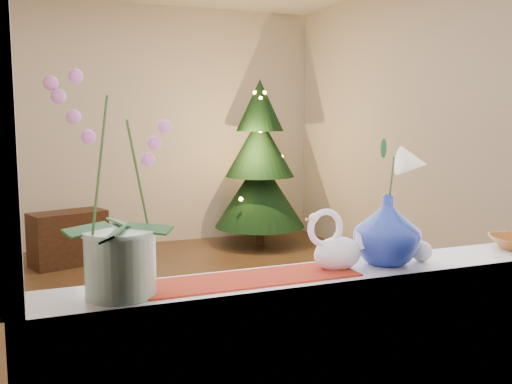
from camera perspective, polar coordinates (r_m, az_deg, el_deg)
ground at (r=4.38m, az=-7.31°, el=-11.79°), size 5.00×5.00×0.00m
wall_back at (r=6.59m, az=-13.05°, el=6.42°), size 4.50×0.10×2.70m
wall_front at (r=1.83m, az=12.29°, el=4.71°), size 4.50×0.10×2.70m
wall_right at (r=5.18m, az=17.41°, el=6.10°), size 0.10×5.00×2.70m
windowsill at (r=2.01m, az=9.84°, el=-8.04°), size 2.20×0.26×0.04m
window_frame at (r=1.87m, az=12.06°, el=15.51°), size 2.22×0.06×1.60m
runner at (r=1.84m, az=-0.41°, el=-8.65°), size 0.70×0.20×0.01m
orchid_pot at (r=1.65m, az=-13.65°, el=0.63°), size 0.26×0.26×0.64m
swan at (r=1.95m, az=8.19°, el=-4.83°), size 0.26×0.19×0.20m
blue_vase at (r=2.05m, az=13.00°, el=-3.16°), size 0.34×0.34×0.28m
lily at (r=2.02m, az=13.20°, el=3.75°), size 0.16×0.09×0.21m
paperweight at (r=2.14m, az=16.22°, el=-5.72°), size 0.09×0.09×0.07m
xmas_tree at (r=6.42m, az=0.38°, el=2.88°), size 1.24×1.24×1.87m
side_table at (r=5.92m, az=-18.26°, el=-4.41°), size 0.78×0.56×0.53m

